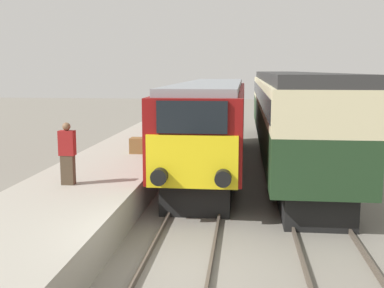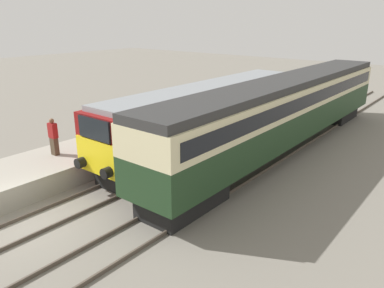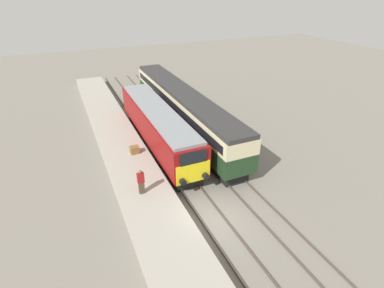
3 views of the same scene
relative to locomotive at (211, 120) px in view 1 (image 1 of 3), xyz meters
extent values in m
plane|color=slate|center=(0.00, -10.79, -2.07)|extent=(120.00, 120.00, 0.00)
cube|color=#9E998C|center=(-3.30, -2.79, -1.60)|extent=(3.50, 50.00, 0.95)
cube|color=#4C4238|center=(-0.72, -5.79, -2.00)|extent=(0.07, 60.00, 0.14)
cube|color=#4C4238|center=(0.72, -5.79, -2.00)|extent=(0.07, 60.00, 0.14)
cube|color=#4C4238|center=(2.68, -5.79, -2.00)|extent=(0.07, 60.00, 0.14)
cube|color=#4C4238|center=(4.12, -5.79, -2.00)|extent=(0.07, 60.00, 0.14)
cube|color=black|center=(0.00, -5.07, -1.57)|extent=(2.03, 4.00, 1.00)
cube|color=black|center=(0.00, 5.15, -1.57)|extent=(2.03, 4.00, 1.00)
cube|color=maroon|center=(0.00, 0.04, 0.13)|extent=(2.70, 15.22, 2.41)
cube|color=yellow|center=(0.00, -7.61, -0.35)|extent=(2.48, 0.10, 1.45)
cube|color=black|center=(0.00, -7.61, 0.86)|extent=(1.89, 0.10, 0.87)
cube|color=gray|center=(0.00, 0.04, 1.46)|extent=(2.38, 14.61, 0.24)
cylinder|color=black|center=(-0.85, -7.82, -0.72)|extent=(0.44, 0.35, 0.44)
cylinder|color=black|center=(0.85, -7.82, -0.72)|extent=(0.44, 0.35, 0.44)
cube|color=black|center=(3.40, -6.19, -1.60)|extent=(1.89, 3.60, 0.95)
cube|color=black|center=(3.40, 11.30, -1.60)|extent=(1.89, 3.60, 0.95)
cube|color=#1E381E|center=(3.40, 2.55, -0.35)|extent=(2.70, 21.90, 1.54)
cube|color=beige|center=(3.40, 2.55, 1.02)|extent=(2.71, 21.90, 1.21)
cube|color=black|center=(3.40, 2.55, 1.02)|extent=(2.75, 21.02, 0.66)
cube|color=#2D2D2D|center=(3.40, 2.55, 1.80)|extent=(2.48, 21.90, 0.36)
cube|color=#473828|center=(-3.55, -7.33, -0.70)|extent=(0.36, 0.24, 0.84)
cube|color=maroon|center=(-3.55, -7.33, 0.07)|extent=(0.44, 0.26, 0.70)
sphere|color=brown|center=(-3.55, -7.33, 0.53)|extent=(0.23, 0.23, 0.23)
cube|color=brown|center=(-2.67, -2.00, -0.82)|extent=(0.70, 0.56, 0.60)
camera|label=1|loc=(1.38, -20.17, 2.09)|focal=45.00mm
camera|label=2|loc=(11.85, -16.20, 5.00)|focal=35.00mm
camera|label=3|loc=(-6.94, -23.06, 10.99)|focal=28.00mm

